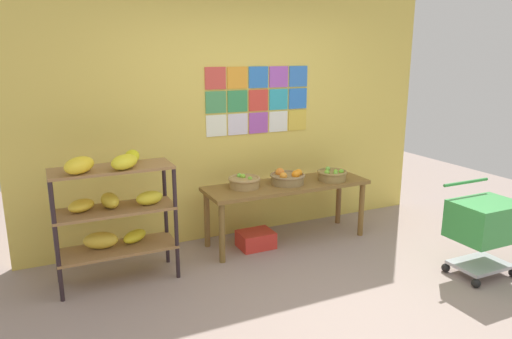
{
  "coord_description": "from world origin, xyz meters",
  "views": [
    {
      "loc": [
        -1.99,
        -2.74,
        1.99
      ],
      "look_at": [
        -0.11,
        1.26,
        0.89
      ],
      "focal_mm": 32.92,
      "sensor_mm": 36.0,
      "label": 1
    }
  ],
  "objects": [
    {
      "name": "ground",
      "position": [
        0.0,
        0.0,
        0.0
      ],
      "size": [
        9.8,
        9.8,
        0.0
      ],
      "primitive_type": "plane",
      "color": "gray"
    },
    {
      "name": "back_wall_with_art",
      "position": [
        0.0,
        1.93,
        1.48
      ],
      "size": [
        4.69,
        0.07,
        2.95
      ],
      "color": "#DFC454",
      "rests_on": "ground"
    },
    {
      "name": "banana_shelf_unit",
      "position": [
        -1.47,
        1.29,
        0.73
      ],
      "size": [
        1.02,
        0.55,
        1.19
      ],
      "color": "black",
      "rests_on": "ground"
    },
    {
      "name": "display_table",
      "position": [
        0.35,
        1.46,
        0.57
      ],
      "size": [
        1.78,
        0.56,
        0.65
      ],
      "color": "brown",
      "rests_on": "ground"
    },
    {
      "name": "fruit_basket_back_left",
      "position": [
        0.86,
        1.37,
        0.71
      ],
      "size": [
        0.33,
        0.33,
        0.14
      ],
      "color": "olive",
      "rests_on": "display_table"
    },
    {
      "name": "fruit_basket_left",
      "position": [
        -0.12,
        1.52,
        0.71
      ],
      "size": [
        0.33,
        0.33,
        0.14
      ],
      "color": "#A4844C",
      "rests_on": "display_table"
    },
    {
      "name": "fruit_basket_right",
      "position": [
        0.35,
        1.45,
        0.71
      ],
      "size": [
        0.37,
        0.37,
        0.16
      ],
      "color": "olive",
      "rests_on": "display_table"
    },
    {
      "name": "produce_crate_under_table",
      "position": [
        -0.03,
        1.43,
        0.09
      ],
      "size": [
        0.36,
        0.29,
        0.17
      ],
      "primitive_type": "cube",
      "color": "red",
      "rests_on": "ground"
    },
    {
      "name": "shopping_cart",
      "position": [
        1.58,
        -0.01,
        0.5
      ],
      "size": [
        0.58,
        0.48,
        0.84
      ],
      "rotation": [
        0.0,
        0.0,
        0.21
      ],
      "color": "black",
      "rests_on": "ground"
    }
  ]
}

